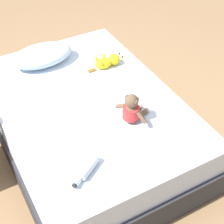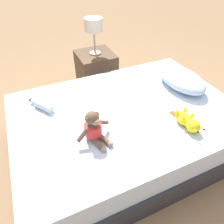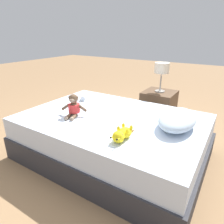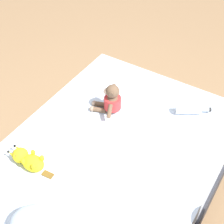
% 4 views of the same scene
% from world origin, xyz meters
% --- Properties ---
extents(ground_plane, '(16.00, 16.00, 0.00)m').
position_xyz_m(ground_plane, '(0.00, 0.00, 0.00)').
color(ground_plane, '#93704C').
extents(bed, '(1.34, 1.92, 0.48)m').
position_xyz_m(bed, '(0.00, 0.00, 0.24)').
color(bed, '#2D2D33').
rests_on(bed, ground_plane).
extents(pillow, '(0.55, 0.34, 0.15)m').
position_xyz_m(pillow, '(-0.11, 0.65, 0.56)').
color(pillow, silver).
rests_on(pillow, bed).
extents(plush_monkey, '(0.25, 0.28, 0.24)m').
position_xyz_m(plush_monkey, '(0.19, -0.36, 0.58)').
color(plush_monkey, brown).
rests_on(plush_monkey, bed).
extents(plush_yellow_creature, '(0.33, 0.11, 0.10)m').
position_xyz_m(plush_yellow_creature, '(0.37, 0.33, 0.53)').
color(plush_yellow_creature, yellow).
rests_on(plush_yellow_creature, bed).
extents(glass_bottle, '(0.24, 0.18, 0.06)m').
position_xyz_m(glass_bottle, '(-0.30, -0.63, 0.51)').
color(glass_bottle, silver).
rests_on(glass_bottle, bed).
extents(nightstand, '(0.44, 0.44, 0.51)m').
position_xyz_m(nightstand, '(-1.08, 0.13, 0.26)').
color(nightstand, brown).
rests_on(nightstand, ground_plane).
extents(bedside_lamp, '(0.20, 0.20, 0.41)m').
position_xyz_m(bedside_lamp, '(-1.08, 0.13, 0.83)').
color(bedside_lamp, gray).
rests_on(bedside_lamp, nightstand).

